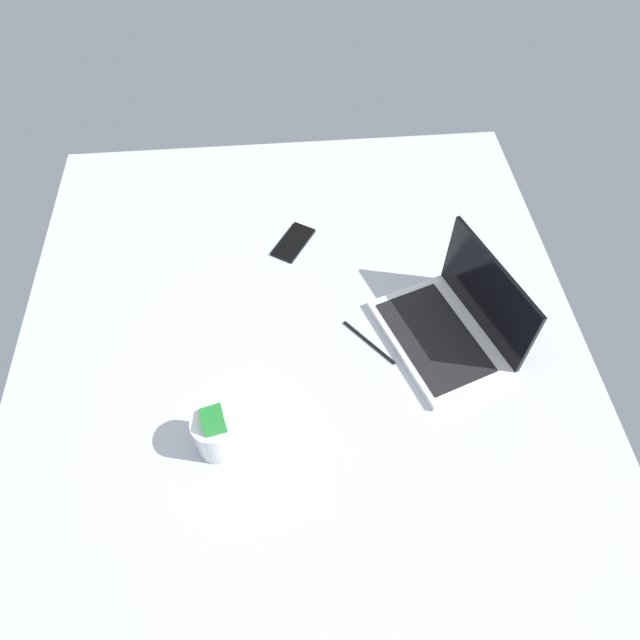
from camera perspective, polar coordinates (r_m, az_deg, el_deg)
name	(u,v)px	position (r cm, az deg, el deg)	size (l,w,h in cm)	color
bed_mattress	(305,398)	(143.73, -1.48, -7.78)	(180.00, 140.00, 18.00)	#B7BCC6
laptop	(452,325)	(142.72, 13.00, -0.51)	(38.78, 32.68, 23.00)	silver
snack_cup	(215,433)	(124.89, -10.37, -10.98)	(9.00, 9.00, 14.27)	silver
cell_phone	(294,242)	(162.61, -2.56, 7.74)	(6.80, 14.00, 0.80)	black
charger_cable	(369,342)	(141.67, 4.88, -2.22)	(17.00, 0.60, 0.60)	black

